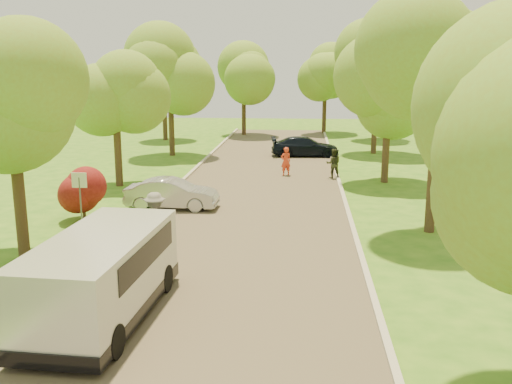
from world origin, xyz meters
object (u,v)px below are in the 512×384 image
(longboard, at_px, (156,249))
(skateboarder, at_px, (155,221))
(dark_sedan, at_px, (305,147))
(person_olive, at_px, (333,164))
(street_sign, at_px, (80,189))
(silver_sedan, at_px, (172,194))
(minivan, at_px, (103,275))
(person_striped, at_px, (286,161))

(longboard, relative_size, skateboarder, 0.53)
(dark_sedan, height_order, person_olive, person_olive)
(dark_sedan, bearing_deg, street_sign, 151.56)
(silver_sedan, height_order, dark_sedan, dark_sedan)
(minivan, relative_size, silver_sedan, 1.44)
(dark_sedan, distance_m, longboard, 21.06)
(minivan, height_order, skateboarder, minivan)
(street_sign, height_order, minivan, street_sign)
(minivan, bearing_deg, street_sign, 118.36)
(street_sign, xyz_separation_m, longboard, (3.30, -2.14, -1.46))
(dark_sedan, height_order, longboard, dark_sedan)
(minivan, bearing_deg, person_olive, 73.80)
(person_striped, bearing_deg, skateboarder, 50.44)
(silver_sedan, bearing_deg, person_striped, -29.31)
(street_sign, distance_m, person_striped, 13.45)
(skateboarder, bearing_deg, dark_sedan, -113.60)
(street_sign, distance_m, silver_sedan, 4.50)
(street_sign, height_order, skateboarder, street_sign)
(silver_sedan, xyz_separation_m, person_olive, (7.10, 7.21, 0.16))
(minivan, distance_m, person_olive, 18.94)
(longboard, distance_m, person_olive, 14.43)
(street_sign, distance_m, minivan, 7.79)
(minivan, distance_m, person_striped, 18.85)
(longboard, xyz_separation_m, person_striped, (3.74, 13.57, 0.68))
(person_olive, bearing_deg, minivan, 68.20)
(silver_sedan, xyz_separation_m, longboard, (0.80, -5.76, -0.53))
(silver_sedan, distance_m, person_striped, 9.04)
(dark_sedan, distance_m, skateboarder, 21.06)
(longboard, bearing_deg, person_striped, -115.82)
(dark_sedan, distance_m, person_striped, 7.01)
(longboard, distance_m, person_striped, 14.09)
(silver_sedan, relative_size, dark_sedan, 0.87)
(silver_sedan, height_order, person_striped, person_striped)
(silver_sedan, xyz_separation_m, dark_sedan, (5.60, 14.74, 0.01))
(skateboarder, distance_m, person_striped, 14.08)
(longboard, height_order, person_striped, person_striped)
(dark_sedan, bearing_deg, skateboarder, 162.19)
(minivan, xyz_separation_m, person_olive, (6.30, 17.86, -0.28))
(person_striped, height_order, person_olive, person_olive)
(minivan, relative_size, person_striped, 3.57)
(silver_sedan, height_order, longboard, silver_sedan)
(silver_sedan, distance_m, dark_sedan, 15.77)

